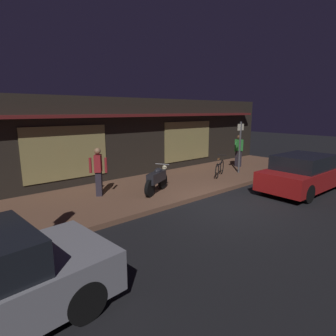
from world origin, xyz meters
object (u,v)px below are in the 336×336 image
object	(u,v)px
person_bystander	(239,150)
person_photographer	(98,171)
bicycle_parked	(220,168)
parked_car_far	(304,173)
sign_post	(240,144)
motorcycle	(157,179)

from	to	relation	value
person_bystander	person_photographer	bearing A→B (deg)	179.28
bicycle_parked	parked_car_far	size ratio (longest dim) A/B	0.36
bicycle_parked	parked_car_far	world-z (taller)	parked_car_far
parked_car_far	person_photographer	bearing A→B (deg)	147.16
sign_post	parked_car_far	bearing A→B (deg)	-95.90
motorcycle	person_bystander	size ratio (longest dim) A/B	0.94
person_photographer	bicycle_parked	bearing A→B (deg)	-8.87
motorcycle	person_bystander	world-z (taller)	person_bystander
motorcycle	parked_car_far	bearing A→B (deg)	-33.82
bicycle_parked	person_photographer	world-z (taller)	person_photographer
person_bystander	bicycle_parked	bearing A→B (deg)	-163.00
bicycle_parked	person_photographer	xyz separation A→B (m)	(-5.49, 0.86, 0.52)
motorcycle	person_photographer	xyz separation A→B (m)	(-1.75, 1.02, 0.38)
person_bystander	sign_post	size ratio (longest dim) A/B	0.70
sign_post	person_photographer	bearing A→B (deg)	171.71
bicycle_parked	sign_post	world-z (taller)	sign_post
motorcycle	person_photographer	distance (m)	2.06
motorcycle	person_bystander	xyz separation A→B (m)	(6.21, 0.92, 0.38)
bicycle_parked	person_bystander	size ratio (longest dim) A/B	0.90
bicycle_parked	person_photographer	bearing A→B (deg)	171.13
bicycle_parked	person_bystander	world-z (taller)	person_bystander
motorcycle	sign_post	world-z (taller)	sign_post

